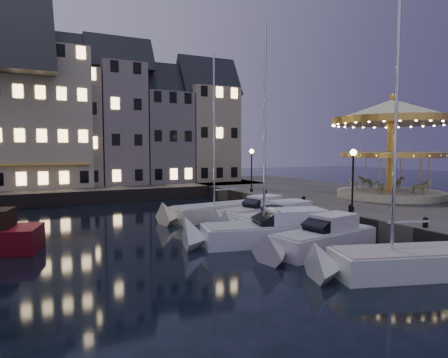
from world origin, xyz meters
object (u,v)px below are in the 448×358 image
streetlamp_d (389,164)px  bollard_b (351,208)px  streetlamp_c (252,164)px  motorboat_a (392,264)px  bollard_d (265,192)px  motorboat_c (272,232)px  motorboat_d (275,221)px  streetlamp_b (353,171)px  bollard_a (425,222)px  motorboat_b (319,241)px  motorboat_f (217,212)px  carousel (392,129)px  motorboat_e (254,214)px  bollard_c (304,199)px

streetlamp_d → bollard_b: (-11.90, -7.50, -2.41)m
streetlamp_c → motorboat_a: bearing=-104.5°
bollard_d → motorboat_c: (-6.32, -10.81, -0.92)m
streetlamp_d → motorboat_d: size_ratio=0.55×
streetlamp_b → streetlamp_d: bearing=31.8°
bollard_a → motorboat_b: motorboat_b is taller
motorboat_a → motorboat_d: 10.33m
streetlamp_b → motorboat_c: motorboat_c is taller
motorboat_b → motorboat_d: 5.87m
streetlamp_d → motorboat_f: (-17.67, 0.93, -3.49)m
motorboat_d → carousel: (13.37, 2.28, 6.52)m
streetlamp_d → bollard_d: size_ratio=7.32×
streetlamp_d → motorboat_a: 23.01m
motorboat_e → bollard_a: bearing=-70.3°
motorboat_b → motorboat_f: bearing=92.6°
motorboat_a → motorboat_f: bearing=92.7°
bollard_c → motorboat_e: (-4.01, 0.72, -0.96)m
motorboat_a → bollard_c: bearing=68.5°
bollard_d → motorboat_d: (-4.18, -7.92, -0.96)m
streetlamp_c → motorboat_a: size_ratio=0.34×
motorboat_d → motorboat_e: same height
streetlamp_b → bollard_c: streetlamp_b is taller
streetlamp_b → bollard_c: (-0.60, 4.50, -2.41)m
streetlamp_d → carousel: bearing=-135.9°
motorboat_e → carousel: bearing=-3.7°
streetlamp_c → bollard_b: size_ratio=7.32×
bollard_c → motorboat_b: (-5.24, -8.19, -0.96)m
streetlamp_d → motorboat_d: bearing=-163.0°
bollard_c → motorboat_e: motorboat_e is taller
motorboat_b → motorboat_c: 3.08m
motorboat_b → motorboat_c: bearing=110.5°
bollard_b → bollard_d: size_ratio=1.00×
streetlamp_b → carousel: size_ratio=0.41×
motorboat_c → bollard_d: bearing=59.7°
bollard_a → motorboat_d: (-4.18, 8.08, -0.96)m
motorboat_f → carousel: size_ratio=1.24×
motorboat_a → motorboat_e: (0.99, 13.44, 0.10)m
streetlamp_d → motorboat_b: streetlamp_d is taller
streetlamp_b → bollard_b: streetlamp_b is taller
motorboat_d → motorboat_e: size_ratio=1.05×
bollard_d → motorboat_e: bearing=-130.0°
motorboat_e → motorboat_a: bearing=-94.2°
motorboat_c → motorboat_e: motorboat_c is taller
streetlamp_b → motorboat_f: (-6.37, 7.93, -3.49)m
streetlamp_b → motorboat_f: size_ratio=0.33×
bollard_a → bollard_b: 5.50m
streetlamp_c → motorboat_c: 16.24m
bollard_b → streetlamp_c: bearing=87.5°
streetlamp_d → motorboat_a: bearing=-138.0°
bollard_a → bollard_b: bearing=90.0°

